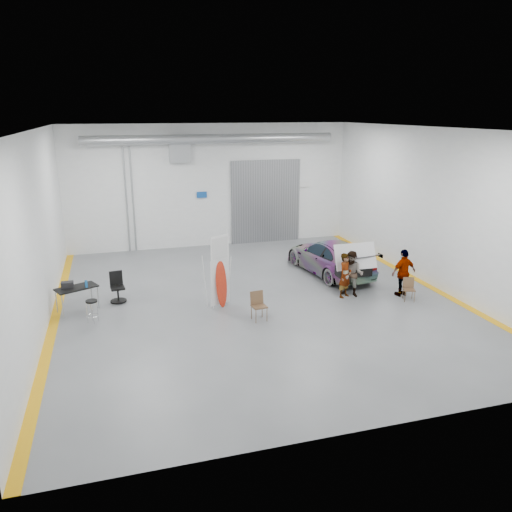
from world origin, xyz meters
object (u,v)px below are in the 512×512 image
object	(u,v)px
person_a	(345,275)
folding_chair_far	(409,294)
person_b	(352,274)
work_table	(74,287)
person_c	(404,273)
folding_chair_near	(259,312)
surfboard_display	(218,277)
office_chair	(118,289)
shop_stool	(92,311)
sedan_car	(330,257)

from	to	relation	value
person_a	folding_chair_far	bearing A→B (deg)	-55.43
person_b	work_table	world-z (taller)	person_b
person_c	folding_chair_near	world-z (taller)	person_c
folding_chair_near	folding_chair_far	world-z (taller)	folding_chair_near
person_b	folding_chair_near	xyz separation A→B (m)	(-3.89, -1.16, -0.56)
person_a	person_c	xyz separation A→B (m)	(2.11, -0.47, 0.06)
folding_chair_near	work_table	bearing A→B (deg)	149.91
person_a	folding_chair_far	world-z (taller)	person_a
person_c	work_table	xyz separation A→B (m)	(-11.49, 1.81, -0.04)
person_b	folding_chair_far	distance (m)	2.11
surfboard_display	work_table	distance (m)	4.87
work_table	folding_chair_near	bearing A→B (deg)	-23.44
surfboard_display	office_chair	distance (m)	3.74
folding_chair_far	work_table	xyz separation A→B (m)	(-11.43, 2.32, 0.59)
folding_chair_near	shop_stool	xyz separation A→B (m)	(-5.19, 1.30, 0.09)
folding_chair_near	shop_stool	distance (m)	5.36
office_chair	surfboard_display	bearing A→B (deg)	-31.59
person_c	shop_stool	world-z (taller)	person_c
person_a	work_table	world-z (taller)	person_a
person_c	folding_chair_near	bearing A→B (deg)	-1.79
person_c	surfboard_display	xyz separation A→B (m)	(-6.74, 0.77, 0.21)
sedan_car	shop_stool	world-z (taller)	sedan_car
person_a	work_table	size ratio (longest dim) A/B	1.11
surfboard_display	folding_chair_near	xyz separation A→B (m)	(1.02, -1.46, -0.80)
surfboard_display	folding_chair_near	distance (m)	1.95
person_a	work_table	xyz separation A→B (m)	(-9.38, 1.34, 0.01)
person_b	person_c	bearing A→B (deg)	28.58
surfboard_display	work_table	xyz separation A→B (m)	(-4.75, 1.04, -0.25)
sedan_car	person_b	distance (m)	2.76
folding_chair_near	work_table	distance (m)	6.32
person_b	person_c	xyz separation A→B (m)	(1.83, -0.46, 0.03)
person_a	work_table	distance (m)	9.48
surfboard_display	office_chair	xyz separation A→B (m)	(-3.34, 1.55, -0.62)
person_b	surfboard_display	size ratio (longest dim) A/B	0.63
surfboard_display	shop_stool	xyz separation A→B (m)	(-4.17, -0.16, -0.72)
sedan_car	shop_stool	xyz separation A→B (m)	(-9.44, -2.59, -0.33)
sedan_car	office_chair	xyz separation A→B (m)	(-8.61, -0.88, -0.23)
sedan_car	person_c	xyz separation A→B (m)	(1.47, -3.20, 0.18)
sedan_car	folding_chair_far	size ratio (longest dim) A/B	5.92
surfboard_display	work_table	bearing A→B (deg)	144.03
office_chair	person_c	bearing A→B (deg)	-19.70
surfboard_display	person_a	bearing A→B (deg)	-27.27
sedan_car	person_a	distance (m)	2.81
person_c	folding_chair_far	distance (m)	0.81
person_c	shop_stool	distance (m)	10.94
person_c	folding_chair_far	bearing A→B (deg)	74.84
person_b	surfboard_display	xyz separation A→B (m)	(-4.91, 0.30, 0.24)
shop_stool	office_chair	size ratio (longest dim) A/B	0.71
work_table	office_chair	bearing A→B (deg)	19.69
person_a	surfboard_display	bearing A→B (deg)	146.48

